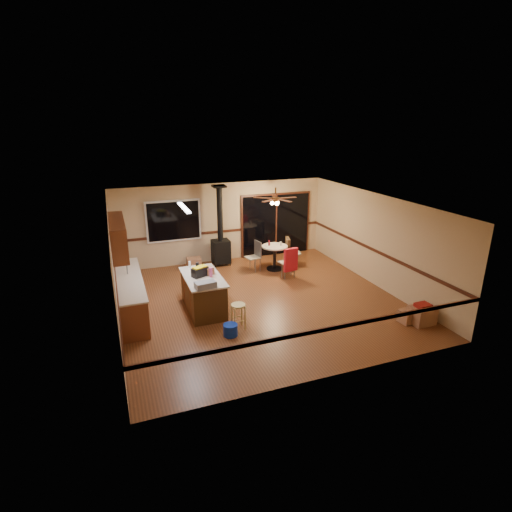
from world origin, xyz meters
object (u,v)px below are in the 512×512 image
box_corner_b (408,316)px  dining_table (275,254)px  wood_stove (221,243)px  bar_stool (238,316)px  toolbox_grey (205,285)px  chair_near (290,260)px  box_corner_a (422,315)px  chair_left (256,253)px  chair_right (289,249)px  blue_bucket (230,330)px  kitchen_island (203,293)px  box_under_window (194,263)px  toolbox_black (200,272)px

box_corner_b → dining_table: bearing=110.0°
wood_stove → bar_stool: 4.31m
toolbox_grey → box_corner_b: (4.43, -1.57, -0.82)m
bar_stool → toolbox_grey: bearing=143.1°
chair_near → box_corner_a: size_ratio=1.31×
chair_left → chair_right: same height
blue_bucket → kitchen_island: bearing=100.3°
blue_bucket → dining_table: 4.30m
wood_stove → box_corner_a: wood_stove is taller
chair_left → dining_table: bearing=-11.3°
kitchen_island → chair_left: chair_left is taller
kitchen_island → box_under_window: kitchen_island is taller
dining_table → box_under_window: bearing=158.4°
chair_right → box_corner_b: size_ratio=1.89×
box_corner_b → toolbox_black: bearing=152.2°
chair_near → box_under_window: bearing=144.0°
kitchen_island → toolbox_grey: size_ratio=3.59×
kitchen_island → toolbox_grey: 0.88m
blue_bucket → chair_right: chair_right is taller
box_under_window → box_corner_b: box_under_window is taller
bar_stool → dining_table: dining_table is taller
chair_left → box_corner_a: 5.21m
kitchen_island → box_under_window: (0.39, 2.98, -0.28)m
blue_bucket → box_under_window: (0.13, 4.41, 0.04)m
wood_stove → chair_right: 2.20m
kitchen_island → dining_table: size_ratio=2.08×
bar_stool → dining_table: 3.92m
kitchen_island → bar_stool: 1.29m
wood_stove → bar_stool: bearing=-100.4°
chair_left → toolbox_black: bearing=-136.3°
blue_bucket → chair_near: (2.64, 2.59, 0.46)m
box_under_window → box_corner_b: bearing=-53.1°
blue_bucket → box_under_window: size_ratio=0.72×
bar_stool → chair_near: 3.33m
wood_stove → toolbox_grey: (-1.39, -3.75, 0.24)m
chair_left → box_under_window: bearing=155.3°
chair_left → blue_bucket: bearing=-118.1°
toolbox_grey → box_corner_a: (4.69, -1.73, -0.77)m
toolbox_grey → box_corner_a: 5.06m
bar_stool → blue_bucket: bar_stool is taller
dining_table → box_under_window: (-2.38, 0.94, -0.35)m
wood_stove → toolbox_black: size_ratio=6.35×
bar_stool → chair_right: 4.32m
wood_stove → toolbox_black: bearing=-114.1°
toolbox_black → chair_right: bearing=32.2°
kitchen_island → chair_right: bearing=33.0°
wood_stove → dining_table: size_ratio=3.11×
toolbox_grey → chair_right: (3.39, 2.84, -0.38)m
toolbox_grey → chair_left: (2.26, 2.86, -0.38)m
toolbox_grey → blue_bucket: bearing=-64.1°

